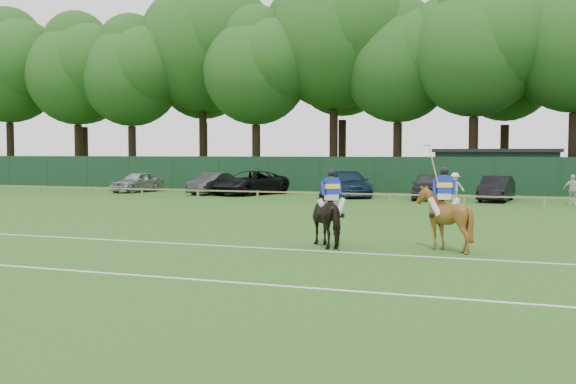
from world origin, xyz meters
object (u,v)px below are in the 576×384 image
at_px(estate_black, 496,189).
at_px(utility_shed, 497,170).
at_px(horse_dark, 331,217).
at_px(suv_black, 250,183).
at_px(hatch_grey, 428,186).
at_px(spectator_left, 455,187).
at_px(polo_ball, 318,231).
at_px(sedan_grey, 212,183).
at_px(spectator_mid, 572,190).
at_px(sedan_silver, 137,182).
at_px(sedan_navy, 349,184).
at_px(horse_chestnut, 444,218).

relative_size(estate_black, utility_shed, 0.52).
relative_size(horse_dark, estate_black, 0.47).
relative_size(suv_black, hatch_grey, 1.22).
distance_m(hatch_grey, spectator_left, 1.93).
distance_m(polo_ball, utility_shed, 27.24).
xyz_separation_m(sedan_grey, spectator_mid, (22.19, -1.82, 0.09)).
height_order(sedan_silver, estate_black, sedan_silver).
bearing_deg(hatch_grey, horse_dark, -96.66).
relative_size(horse_dark, suv_black, 0.36).
relative_size(hatch_grey, polo_ball, 51.71).
bearing_deg(utility_shed, hatch_grey, -112.10).
bearing_deg(hatch_grey, utility_shed, 60.11).
bearing_deg(utility_shed, estate_black, -87.13).
relative_size(polo_ball, utility_shed, 0.01).
xyz_separation_m(horse_dark, utility_shed, (3.04, 29.95, 0.67)).
xyz_separation_m(suv_black, polo_ball, (10.73, -18.71, -0.74)).
bearing_deg(sedan_grey, horse_dark, -52.14).
bearing_deg(sedan_navy, suv_black, 157.98).
relative_size(sedan_silver, spectator_mid, 2.65).
height_order(sedan_silver, sedan_navy, sedan_navy).
relative_size(suv_black, spectator_left, 3.49).
bearing_deg(utility_shed, sedan_grey, -154.61).
bearing_deg(sedan_grey, estate_black, 2.48).
xyz_separation_m(sedan_navy, polo_ball, (4.06, -19.04, -0.75)).
height_order(horse_chestnut, sedan_grey, horse_chestnut).
xyz_separation_m(hatch_grey, estate_black, (3.90, -0.20, -0.08)).
bearing_deg(hatch_grey, horse_chestnut, -88.02).
bearing_deg(sedan_navy, horse_chestnut, -93.14).
xyz_separation_m(horse_dark, estate_black, (3.48, 21.22, -0.15)).
bearing_deg(sedan_navy, polo_ball, -102.81).
bearing_deg(polo_ball, hatch_grey, 86.88).
bearing_deg(horse_chestnut, utility_shed, -101.66).
distance_m(horse_chestnut, spectator_left, 20.25).
distance_m(estate_black, utility_shed, 8.79).
height_order(horse_dark, estate_black, horse_dark).
distance_m(sedan_grey, polo_ball, 22.72).
height_order(sedan_grey, sedan_navy, sedan_navy).
distance_m(horse_dark, spectator_left, 20.49).
distance_m(suv_black, utility_shed, 17.24).
distance_m(sedan_navy, utility_shed, 11.57).
relative_size(spectator_left, spectator_mid, 1.01).
xyz_separation_m(sedan_silver, utility_shed, (23.83, 8.16, 0.81)).
distance_m(sedan_navy, polo_ball, 19.48).
xyz_separation_m(horse_chestnut, polo_ball, (-4.64, 2.82, -0.87)).
relative_size(horse_dark, sedan_silver, 0.48).
distance_m(sedan_silver, spectator_left, 22.08).
bearing_deg(hatch_grey, sedan_navy, 163.84).
height_order(horse_chestnut, spectator_left, horse_chestnut).
bearing_deg(spectator_left, horse_dark, -108.17).
xyz_separation_m(suv_black, spectator_mid, (19.57, -2.15, 0.02)).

